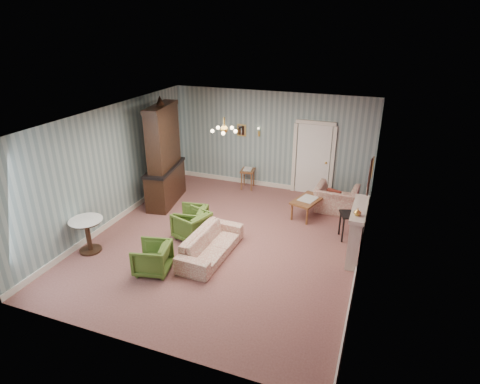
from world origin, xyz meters
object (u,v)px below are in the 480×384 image
at_px(wingback_chair, 337,195).
at_px(side_table_black, 349,226).
at_px(olive_chair_c, 191,219).
at_px(coffee_table, 307,207).
at_px(dresser, 163,153).
at_px(sofa_chintz, 211,240).
at_px(olive_chair_a, 152,257).
at_px(fireplace, 357,232).
at_px(olive_chair_b, 192,224).
at_px(pedestal_table, 88,235).

bearing_deg(wingback_chair, side_table_black, 112.45).
xyz_separation_m(olive_chair_c, coffee_table, (2.45, 1.79, -0.10)).
bearing_deg(dresser, sofa_chintz, -51.73).
xyz_separation_m(sofa_chintz, wingback_chair, (2.22, 3.18, 0.09)).
relative_size(dresser, side_table_black, 4.43).
distance_m(olive_chair_a, fireplace, 4.31).
relative_size(olive_chair_b, sofa_chintz, 0.38).
distance_m(olive_chair_c, sofa_chintz, 1.20).
bearing_deg(pedestal_table, olive_chair_c, 42.88).
relative_size(olive_chair_c, pedestal_table, 0.89).
relative_size(olive_chair_a, side_table_black, 1.07).
xyz_separation_m(sofa_chintz, coffee_table, (1.57, 2.60, -0.12)).
relative_size(fireplace, pedestal_table, 1.78).
distance_m(olive_chair_b, dresser, 2.48).
height_order(wingback_chair, pedestal_table, wingback_chair).
distance_m(wingback_chair, pedestal_table, 6.23).
height_order(dresser, coffee_table, dresser).
xyz_separation_m(olive_chair_b, coffee_table, (2.30, 2.06, -0.12)).
height_order(olive_chair_a, fireplace, fireplace).
bearing_deg(coffee_table, side_table_black, -35.32).
distance_m(olive_chair_b, fireplace, 3.70).
bearing_deg(side_table_black, wingback_chair, 109.43).
relative_size(olive_chair_b, pedestal_table, 0.93).
height_order(coffee_table, side_table_black, side_table_black).
xyz_separation_m(fireplace, side_table_black, (-0.21, 0.69, -0.25)).
height_order(olive_chair_a, coffee_table, olive_chair_a).
relative_size(olive_chair_c, sofa_chintz, 0.37).
bearing_deg(wingback_chair, fireplace, 111.63).
bearing_deg(pedestal_table, dresser, 84.68).
bearing_deg(wingback_chair, coffee_table, 44.93).
relative_size(wingback_chair, coffee_table, 1.09).
relative_size(dresser, coffee_table, 2.95).
xyz_separation_m(olive_chair_a, olive_chair_c, (-0.03, 1.77, 0.00)).
relative_size(sofa_chintz, dresser, 0.66).
xyz_separation_m(olive_chair_c, pedestal_table, (-1.71, -1.59, 0.04)).
bearing_deg(olive_chair_b, olive_chair_a, 13.01).
bearing_deg(fireplace, sofa_chintz, -159.28).
bearing_deg(olive_chair_a, olive_chair_b, 162.78).
height_order(sofa_chintz, coffee_table, sofa_chintz).
xyz_separation_m(olive_chair_c, side_table_black, (3.59, 0.99, -0.02)).
height_order(olive_chair_a, pedestal_table, pedestal_table).
relative_size(dresser, fireplace, 2.07).
bearing_deg(side_table_black, sofa_chintz, -146.48).
xyz_separation_m(olive_chair_b, olive_chair_c, (-0.15, 0.27, -0.02)).
bearing_deg(coffee_table, olive_chair_c, -143.81).
bearing_deg(olive_chair_c, olive_chair_a, -7.33).
xyz_separation_m(fireplace, pedestal_table, (-5.51, -1.88, -0.19)).
bearing_deg(fireplace, coffee_table, 132.04).
relative_size(wingback_chair, side_table_black, 1.64).
bearing_deg(olive_chair_b, coffee_table, 149.41).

